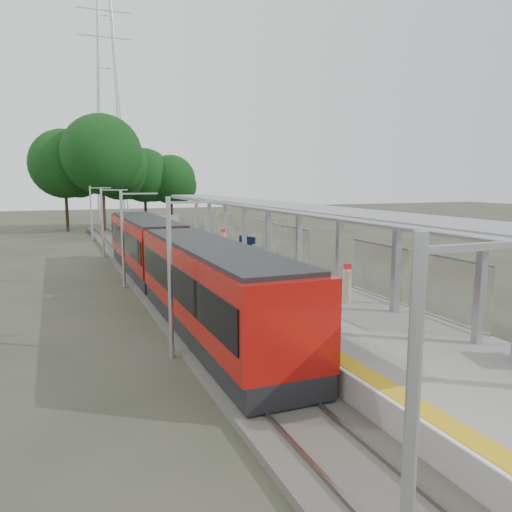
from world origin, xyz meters
The scene contains 15 objects.
ground centered at (0.00, 0.00, 0.00)m, with size 200.00×200.00×0.00m, color #474438.
trackbed centered at (-4.50, 20.00, 0.12)m, with size 3.00×70.00×0.24m, color #59544C.
platform centered at (0.00, 20.00, 0.50)m, with size 6.00×50.00×1.00m, color gray.
tactile_strip centered at (-2.55, 20.00, 1.01)m, with size 0.60×50.00×0.02m, color gold.
end_fence centered at (0.00, 44.95, 1.60)m, with size 6.00×0.10×1.20m, color #9EA0A5.
train centered at (-4.50, 15.20, 2.05)m, with size 2.74×27.60×3.62m.
canopy centered at (1.61, 16.19, 4.20)m, with size 3.27×38.00×3.66m.
pylon centered at (-1.00, 73.00, 19.00)m, with size 8.00×4.00×38.00m, color #9EA0A5, non-canonical shape.
tree_cluster centered at (-3.24, 52.26, 7.68)m, with size 19.48×12.05×13.27m.
catenary_masts centered at (-6.22, 19.00, 2.91)m, with size 2.08×48.16×5.40m.
bench_mid centered at (2.60, 22.62, 1.60)m, with size 1.11×1.72×1.13m.
bench_far centered at (2.18, 26.61, 1.48)m, with size 0.62×1.39×0.92m.
info_pillar_near centered at (1.17, 8.00, 1.68)m, with size 0.36×0.36×1.58m.
info_pillar_far centered at (0.95, 23.36, 1.71)m, with size 0.37×0.37×1.63m.
litter_bin centered at (1.67, 19.14, 1.50)m, with size 0.49×0.49×1.00m, color #9EA0A5.
Camera 1 is at (-9.74, -9.02, 5.90)m, focal length 35.00 mm.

